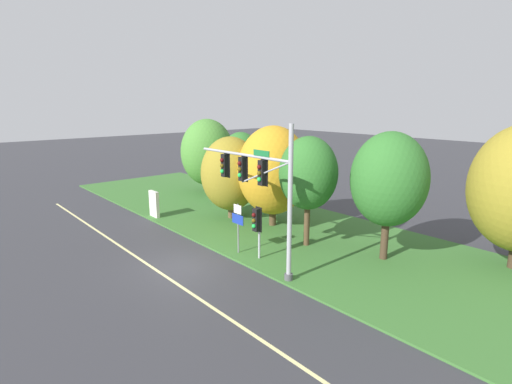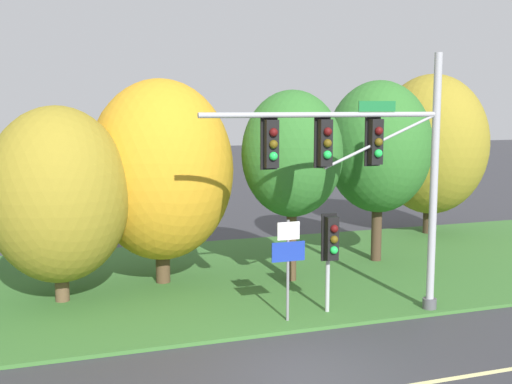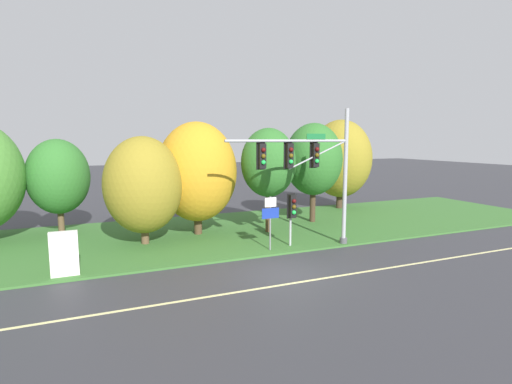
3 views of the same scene
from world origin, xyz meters
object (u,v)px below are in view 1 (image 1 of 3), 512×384
at_px(tree_right_far, 389,180).
at_px(traffic_signal_mast, 259,182).
at_px(tree_mid_verge, 273,171).
at_px(tree_tall_centre, 308,174).
at_px(route_sign_post, 238,221).
at_px(info_kiosk, 154,204).
at_px(pedestrian_signal_near_kerb, 257,223).
at_px(tree_left_of_mast, 241,158).
at_px(tree_behind_signpost, 230,174).
at_px(tree_nearest_road, 207,152).

bearing_deg(tree_right_far, traffic_signal_mast, -122.07).
bearing_deg(tree_mid_verge, tree_tall_centre, -15.66).
relative_size(route_sign_post, info_kiosk, 1.47).
relative_size(route_sign_post, tree_tall_centre, 0.44).
xyz_separation_m(traffic_signal_mast, pedestrian_signal_near_kerb, (-0.82, 0.55, -2.33)).
bearing_deg(tree_right_far, tree_left_of_mast, 169.41).
bearing_deg(pedestrian_signal_near_kerb, tree_mid_verge, 128.99).
height_order(tree_right_far, info_kiosk, tree_right_far).
height_order(traffic_signal_mast, tree_behind_signpost, traffic_signal_mast).
relative_size(tree_nearest_road, tree_right_far, 0.99).
height_order(traffic_signal_mast, route_sign_post, traffic_signal_mast).
xyz_separation_m(route_sign_post, tree_mid_verge, (-2.48, 4.93, 1.92)).
relative_size(traffic_signal_mast, tree_right_far, 1.08).
distance_m(tree_behind_signpost, info_kiosk, 6.02).
height_order(tree_nearest_road, tree_right_far, tree_right_far).
bearing_deg(pedestrian_signal_near_kerb, tree_behind_signpost, 152.57).
xyz_separation_m(traffic_signal_mast, tree_tall_centre, (-0.53, 4.14, -0.11)).
relative_size(route_sign_post, tree_nearest_road, 0.42).
distance_m(traffic_signal_mast, tree_mid_verge, 7.07).
bearing_deg(tree_tall_centre, route_sign_post, -113.45).
bearing_deg(route_sign_post, info_kiosk, -178.78).
bearing_deg(tree_behind_signpost, traffic_signal_mast, -28.17).
bearing_deg(tree_behind_signpost, info_kiosk, -132.99).
distance_m(tree_behind_signpost, tree_tall_centre, 7.44).
relative_size(traffic_signal_mast, tree_behind_signpost, 1.25).
xyz_separation_m(pedestrian_signal_near_kerb, tree_nearest_road, (-15.38, 7.34, 1.63)).
bearing_deg(tree_behind_signpost, tree_tall_centre, -0.74).
bearing_deg(tree_mid_verge, tree_behind_signpost, -161.95).
height_order(pedestrian_signal_near_kerb, tree_left_of_mast, tree_left_of_mast).
distance_m(tree_nearest_road, tree_left_of_mast, 4.04).
distance_m(traffic_signal_mast, info_kiosk, 12.19).
bearing_deg(tree_right_far, pedestrian_signal_near_kerb, -130.45).
height_order(tree_nearest_road, tree_left_of_mast, tree_nearest_road).
bearing_deg(info_kiosk, tree_tall_centre, 19.61).
xyz_separation_m(tree_nearest_road, info_kiosk, (4.49, -7.74, -2.70)).
relative_size(traffic_signal_mast, info_kiosk, 3.82).
height_order(route_sign_post, tree_nearest_road, tree_nearest_road).
height_order(tree_behind_signpost, info_kiosk, tree_behind_signpost).
xyz_separation_m(route_sign_post, tree_behind_signpost, (-5.73, 3.87, 1.39)).
distance_m(tree_left_of_mast, tree_right_far, 16.09).
bearing_deg(traffic_signal_mast, tree_tall_centre, 97.33).
distance_m(route_sign_post, tree_tall_centre, 4.77).
xyz_separation_m(route_sign_post, tree_right_far, (5.74, 5.33, 2.47)).
bearing_deg(route_sign_post, tree_nearest_road, 151.74).
bearing_deg(info_kiosk, traffic_signal_mast, -0.77).
bearing_deg(tree_tall_centre, tree_behind_signpost, 179.26).
height_order(traffic_signal_mast, tree_nearest_road, traffic_signal_mast).
xyz_separation_m(traffic_signal_mast, info_kiosk, (-11.70, 0.16, -3.41)).
xyz_separation_m(tree_behind_signpost, tree_mid_verge, (3.25, 1.06, 0.53)).
bearing_deg(route_sign_post, tree_behind_signpost, 145.96).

